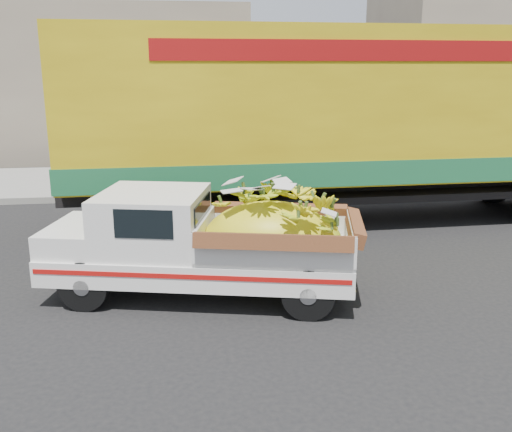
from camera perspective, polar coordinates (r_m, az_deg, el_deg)
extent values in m
plane|color=black|center=(8.43, 2.03, -6.76)|extent=(100.00, 100.00, 0.00)
cube|color=gray|center=(13.91, -1.98, 2.25)|extent=(60.00, 0.25, 0.15)
cube|color=gray|center=(15.96, -2.75, 3.85)|extent=(60.00, 4.00, 0.14)
cylinder|color=black|center=(7.78, -16.82, -6.66)|extent=(0.70, 0.34, 0.67)
cylinder|color=black|center=(8.91, -13.74, -3.70)|extent=(0.70, 0.34, 0.67)
cylinder|color=black|center=(7.22, 5.25, -7.76)|extent=(0.70, 0.34, 0.67)
cylinder|color=black|center=(8.42, 5.33, -4.41)|extent=(0.70, 0.34, 0.67)
cube|color=silver|center=(7.91, -5.62, -4.53)|extent=(4.37, 2.41, 0.34)
cube|color=#A50F0C|center=(7.20, -6.79, -6.07)|extent=(3.95, 0.95, 0.06)
cube|color=silver|center=(8.56, -19.13, -4.45)|extent=(0.42, 1.45, 0.12)
cube|color=silver|center=(8.30, -17.25, -1.82)|extent=(1.05, 1.54, 0.32)
cube|color=silver|center=(7.89, -10.28, -0.44)|extent=(1.66, 1.71, 0.79)
cube|color=black|center=(7.16, -11.21, -0.81)|extent=(0.73, 0.18, 0.37)
cube|color=silver|center=(7.65, 2.09, -2.01)|extent=(2.32, 1.92, 0.45)
ellipsoid|color=yellow|center=(7.69, 1.43, -2.65)|extent=(2.06, 1.59, 1.13)
cylinder|color=black|center=(14.36, 22.57, 3.45)|extent=(1.11, 0.35, 1.10)
cylinder|color=black|center=(10.28, -11.60, 0.15)|extent=(1.11, 0.35, 1.10)
cylinder|color=black|center=(12.23, -11.29, 2.49)|extent=(1.11, 0.35, 1.10)
cube|color=black|center=(11.90, 10.72, 3.32)|extent=(12.02, 1.34, 0.36)
cube|color=gold|center=(11.70, 11.10, 11.02)|extent=(11.83, 2.83, 2.84)
cube|color=#1B6037|center=(11.83, 10.82, 5.36)|extent=(11.89, 2.86, 0.45)
cube|color=maroon|center=(10.50, 13.82, 15.77)|extent=(8.40, 0.26, 0.35)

